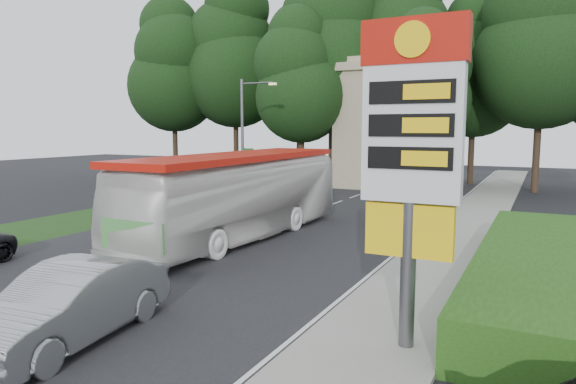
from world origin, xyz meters
The scene contains 20 objects.
ground centered at (0.00, 0.00, 0.00)m, with size 120.00×120.00×0.00m, color black.
road_surface centered at (0.00, 12.00, 0.01)m, with size 14.00×80.00×0.02m, color black.
sidewalk_right centered at (8.50, 12.00, 0.06)m, with size 3.00×80.00×0.12m, color gray.
grass_verge_left centered at (-9.50, 18.00, 0.01)m, with size 5.00×50.00×0.02m, color #193814.
hedge centered at (11.50, 8.00, 0.60)m, with size 3.00×14.00×1.20m, color #244612.
gas_station_pylon centered at (9.20, 1.99, 4.45)m, with size 2.10×0.45×6.85m.
traffic_signal_mast centered at (5.68, 24.00, 4.67)m, with size 6.10×0.35×7.20m.
streetlight_signs centered at (-6.99, 22.01, 4.44)m, with size 2.75×0.98×8.00m.
monument centered at (-2.00, 30.00, 5.10)m, with size 3.00×3.00×10.05m.
tree_far_west centered at (-22.00, 33.00, 10.68)m, with size 8.96×8.96×17.60m.
tree_west_mid centered at (-16.00, 35.00, 11.69)m, with size 9.80×9.80×19.25m.
tree_west_near centered at (-10.00, 37.00, 10.02)m, with size 8.40×8.40×16.50m.
tree_center_left centered at (-5.00, 33.00, 12.02)m, with size 10.08×10.08×19.80m.
tree_center_right centered at (1.00, 35.00, 11.02)m, with size 9.24×9.24×18.15m.
tree_east_near centered at (6.00, 37.00, 9.68)m, with size 8.12×8.12×15.95m.
tree_east_mid centered at (11.00, 33.00, 11.35)m, with size 9.52×9.52×18.70m.
tree_monument_left centered at (-6.00, 29.00, 8.68)m, with size 7.28×7.28×14.30m.
tree_monument_right centered at (3.50, 29.50, 8.01)m, with size 6.72×6.72×13.20m.
transit_bus centered at (0.03, 9.99, 1.81)m, with size 3.04×12.99×3.62m, color white.
sedan_silver centered at (2.48, -0.87, 0.86)m, with size 1.81×5.19×1.71m, color #9D9FA4.
Camera 1 is at (11.64, -8.40, 4.70)m, focal length 32.00 mm.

